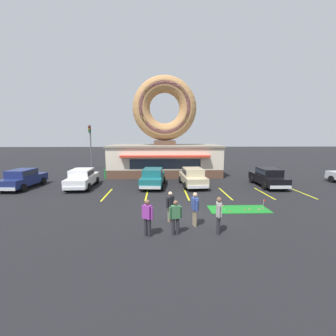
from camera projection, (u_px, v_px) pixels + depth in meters
The scene contains 30 objects.
ground_plane at pixel (185, 218), 12.11m from camera, with size 160.00×160.00×0.00m, color black.
donut_shop_building at pixel (165, 142), 25.35m from camera, with size 12.30×6.75×10.96m.
putting_mat at pixel (239, 209), 13.45m from camera, with size 3.55×1.47×0.03m, color #197523.
mini_donut_near_left at pixel (221, 207), 13.82m from camera, with size 0.13×0.13×0.04m, color #A5724C.
mini_donut_near_right at pixel (259, 209), 13.34m from camera, with size 0.13×0.13×0.04m, color #D8667F.
mini_donut_mid_left at pixel (223, 206), 14.02m from camera, with size 0.13×0.13×0.04m, color #A5724C.
mini_donut_mid_centre at pixel (245, 210), 13.24m from camera, with size 0.13×0.13×0.04m, color brown.
mini_donut_mid_right at pixel (249, 209), 13.37m from camera, with size 0.13×0.13×0.04m, color #A5724C.
mini_donut_far_left at pixel (262, 208), 13.50m from camera, with size 0.13×0.13×0.04m, color #A5724C.
mini_donut_far_centre at pixel (230, 211), 12.99m from camera, with size 0.13×0.13×0.04m, color brown.
golf_ball at pixel (224, 209), 13.37m from camera, with size 0.04×0.04×0.04m, color white.
putting_flag_pin at pixel (264, 202), 13.51m from camera, with size 0.13×0.01×0.55m.
car_black at pixel (268, 176), 19.53m from camera, with size 2.03×4.59×1.60m.
car_champagne at pixel (193, 176), 19.61m from camera, with size 2.20×4.66×1.60m.
car_teal at pixel (153, 177), 19.41m from camera, with size 2.24×4.68×1.60m.
car_navy at pixel (23, 178), 18.89m from camera, with size 2.16×4.64×1.60m.
car_white at pixel (82, 177), 19.07m from camera, with size 2.10×4.62×1.60m.
pedestrian_blue_sweater_man at pixel (147, 216), 9.76m from camera, with size 0.51×0.41×1.65m.
pedestrian_hooded_kid at pixel (175, 216), 9.92m from camera, with size 0.59×0.31×1.58m.
pedestrian_leather_jacket_man at pixel (170, 205), 11.50m from camera, with size 0.43×0.49×1.57m.
pedestrian_clipboard_woman at pixel (219, 213), 10.03m from camera, with size 0.32×0.58×1.69m.
pedestrian_beanie_man at pixel (195, 208), 10.88m from camera, with size 0.32×0.58×1.68m.
trash_bin at pixel (107, 174), 23.09m from camera, with size 0.57×0.57×0.97m.
traffic_light_pole at pixel (90, 141), 29.61m from camera, with size 0.28×0.47×5.80m.
parking_stripe_far_left at pixel (107, 195), 16.88m from camera, with size 0.12×3.60×0.01m, color yellow.
parking_stripe_left at pixel (147, 194), 16.98m from camera, with size 0.12×3.60×0.01m, color yellow.
parking_stripe_mid_left at pixel (186, 194), 17.08m from camera, with size 0.12×3.60×0.01m, color yellow.
parking_stripe_centre at pixel (225, 194), 17.18m from camera, with size 0.12×3.60×0.01m, color yellow.
parking_stripe_mid_right at pixel (264, 193), 17.27m from camera, with size 0.12×3.60×0.01m, color yellow.
parking_stripe_right at pixel (302, 193), 17.37m from camera, with size 0.12×3.60×0.01m, color yellow.
Camera 1 is at (-1.32, -11.57, 4.38)m, focal length 24.00 mm.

